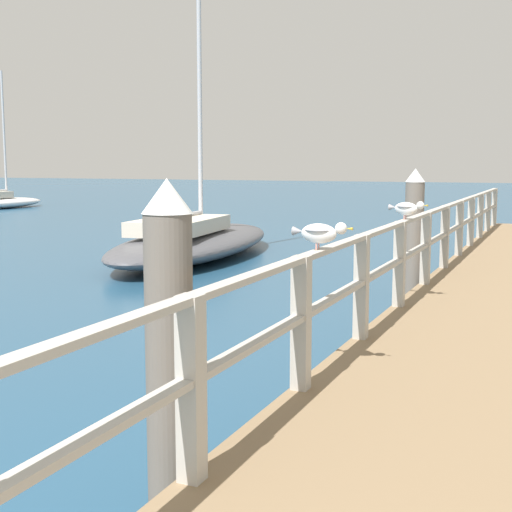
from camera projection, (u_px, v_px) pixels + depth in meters
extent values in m
cube|color=#B2ADA3|center=(191.00, 389.00, 3.60)|extent=(0.12, 0.12, 0.97)
cube|color=#B2ADA3|center=(301.00, 323.00, 5.08)|extent=(0.12, 0.12, 0.97)
cube|color=#B2ADA3|center=(361.00, 287.00, 6.56)|extent=(0.12, 0.12, 0.97)
cube|color=#B2ADA3|center=(399.00, 264.00, 8.04)|extent=(0.12, 0.12, 0.97)
cube|color=#B2ADA3|center=(426.00, 248.00, 9.52)|extent=(0.12, 0.12, 0.97)
cube|color=#B2ADA3|center=(445.00, 237.00, 11.00)|extent=(0.12, 0.12, 0.97)
cube|color=#B2ADA3|center=(459.00, 228.00, 12.48)|extent=(0.12, 0.12, 0.97)
cube|color=#B2ADA3|center=(471.00, 221.00, 13.96)|extent=(0.12, 0.12, 0.97)
cube|color=#B2ADA3|center=(480.00, 215.00, 15.44)|extent=(0.12, 0.12, 0.97)
cube|color=#B2ADA3|center=(488.00, 211.00, 16.92)|extent=(0.12, 0.12, 0.97)
cube|color=#B2ADA3|center=(494.00, 207.00, 18.40)|extent=(0.12, 0.12, 0.97)
cube|color=#B2ADA3|center=(427.00, 214.00, 9.46)|extent=(0.10, 19.53, 0.04)
cube|color=#B2ADA3|center=(426.00, 245.00, 9.51)|extent=(0.10, 19.53, 0.04)
cylinder|color=#6B6056|center=(170.00, 370.00, 4.15)|extent=(0.28, 0.28, 1.82)
cone|color=white|center=(167.00, 196.00, 4.02)|extent=(0.29, 0.29, 0.20)
cylinder|color=#6B6056|center=(414.00, 243.00, 10.70)|extent=(0.28, 0.28, 1.82)
cone|color=white|center=(415.00, 175.00, 10.57)|extent=(0.29, 0.29, 0.20)
ellipsoid|color=white|center=(319.00, 233.00, 5.34)|extent=(0.29, 0.14, 0.15)
sphere|color=white|center=(341.00, 228.00, 5.26)|extent=(0.09, 0.09, 0.09)
cone|color=gold|center=(349.00, 229.00, 5.23)|extent=(0.05, 0.03, 0.02)
cone|color=#939399|center=(298.00, 231.00, 5.41)|extent=(0.08, 0.07, 0.07)
ellipsoid|color=#939399|center=(319.00, 230.00, 5.34)|extent=(0.23, 0.19, 0.04)
cylinder|color=tan|center=(319.00, 246.00, 5.38)|extent=(0.01, 0.01, 0.05)
cylinder|color=tan|center=(316.00, 247.00, 5.34)|extent=(0.01, 0.01, 0.05)
ellipsoid|color=white|center=(406.00, 209.00, 8.21)|extent=(0.30, 0.19, 0.15)
sphere|color=white|center=(420.00, 205.00, 8.10)|extent=(0.09, 0.09, 0.09)
cone|color=gold|center=(426.00, 205.00, 8.07)|extent=(0.05, 0.03, 0.02)
cone|color=#939399|center=(392.00, 207.00, 8.31)|extent=(0.09, 0.09, 0.07)
ellipsoid|color=#939399|center=(406.00, 206.00, 8.21)|extent=(0.26, 0.22, 0.04)
cylinder|color=tan|center=(406.00, 217.00, 8.25)|extent=(0.01, 0.01, 0.05)
cylinder|color=tan|center=(404.00, 217.00, 8.21)|extent=(0.01, 0.01, 0.05)
ellipsoid|color=#4C4C51|center=(195.00, 243.00, 15.94)|extent=(3.34, 7.61, 0.65)
cylinder|color=#B2B2B7|center=(199.00, 39.00, 15.71)|extent=(0.10, 0.10, 8.36)
cylinder|color=#B2B2B7|center=(179.00, 216.00, 14.98)|extent=(0.40, 2.57, 0.08)
cube|color=beige|center=(180.00, 225.00, 15.04)|extent=(1.69, 2.80, 0.30)
ellipsoid|color=white|center=(3.00, 203.00, 33.13)|extent=(1.56, 4.78, 0.49)
cylinder|color=#B2B2B7|center=(4.00, 135.00, 32.93)|extent=(0.10, 0.10, 5.79)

